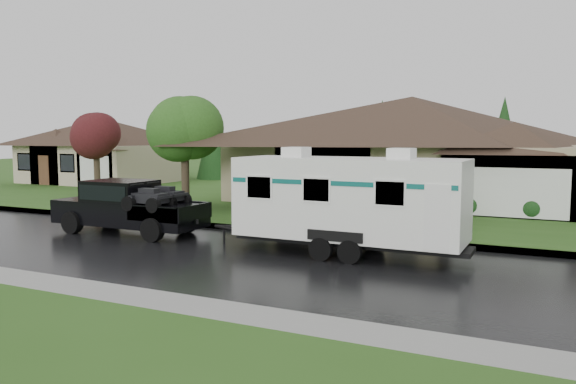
# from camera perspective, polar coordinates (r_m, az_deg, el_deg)

# --- Properties ---
(ground) EXTENTS (140.00, 140.00, 0.00)m
(ground) POSITION_cam_1_polar(r_m,az_deg,el_deg) (19.14, -3.62, -5.28)
(ground) COLOR #2F581B
(ground) RESTS_ON ground
(road) EXTENTS (140.00, 8.00, 0.01)m
(road) POSITION_cam_1_polar(r_m,az_deg,el_deg) (17.46, -6.86, -6.37)
(road) COLOR black
(road) RESTS_ON ground
(curb) EXTENTS (140.00, 0.50, 0.15)m
(curb) POSITION_cam_1_polar(r_m,az_deg,el_deg) (21.08, -0.61, -4.03)
(curb) COLOR gray
(curb) RESTS_ON ground
(lawn) EXTENTS (140.00, 26.00, 0.15)m
(lawn) POSITION_cam_1_polar(r_m,az_deg,el_deg) (32.89, 9.32, -0.58)
(lawn) COLOR #2F581B
(lawn) RESTS_ON ground
(house_main) EXTENTS (19.44, 10.80, 6.90)m
(house_main) POSITION_cam_1_polar(r_m,az_deg,el_deg) (30.98, 12.89, 5.49)
(house_main) COLOR tan
(house_main) RESTS_ON lawn
(house_far) EXTENTS (10.80, 8.64, 5.80)m
(house_far) POSITION_cam_1_polar(r_m,az_deg,el_deg) (44.73, -18.19, 4.59)
(house_far) COLOR #C0AB8F
(house_far) RESTS_ON lawn
(tree_left_green) EXTENTS (3.30, 3.30, 5.46)m
(tree_left_green) POSITION_cam_1_polar(r_m,az_deg,el_deg) (28.01, -10.47, 6.22)
(tree_left_green) COLOR #382B1E
(tree_left_green) RESTS_ON lawn
(tree_red) EXTENTS (3.03, 3.03, 5.02)m
(tree_red) POSITION_cam_1_polar(r_m,az_deg,el_deg) (35.26, -18.94, 5.40)
(tree_red) COLOR #382B1E
(tree_red) RESTS_ON lawn
(shrub_row) EXTENTS (13.60, 1.00, 1.00)m
(shrub_row) POSITION_cam_1_polar(r_m,az_deg,el_deg) (26.83, 9.97, -0.77)
(shrub_row) COLOR #143814
(shrub_row) RESTS_ON lawn
(pickup_truck) EXTENTS (5.96, 2.27, 1.99)m
(pickup_truck) POSITION_cam_1_polar(r_m,az_deg,el_deg) (21.87, -16.08, -1.28)
(pickup_truck) COLOR black
(pickup_truck) RESTS_ON ground
(travel_trailer) EXTENTS (7.35, 2.58, 3.30)m
(travel_trailer) POSITION_cam_1_polar(r_m,az_deg,el_deg) (17.23, 6.24, -0.64)
(travel_trailer) COLOR white
(travel_trailer) RESTS_ON ground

